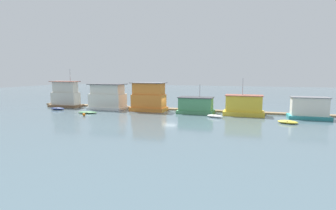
% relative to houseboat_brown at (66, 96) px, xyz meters
% --- Properties ---
extents(ground_plane, '(200.00, 200.00, 0.00)m').
position_rel_houseboat_brown_xyz_m(ground_plane, '(23.25, -0.55, -2.35)').
color(ground_plane, '#475B66').
extents(dock_walkway, '(59.60, 1.46, 0.30)m').
position_rel_houseboat_brown_xyz_m(dock_walkway, '(23.25, 2.33, -2.20)').
color(dock_walkway, '#846B4C').
rests_on(dock_walkway, ground_plane).
extents(houseboat_brown, '(6.72, 3.33, 7.97)m').
position_rel_houseboat_brown_xyz_m(houseboat_brown, '(0.00, 0.00, 0.00)').
color(houseboat_brown, brown).
rests_on(houseboat_brown, ground_plane).
extents(houseboat_white, '(7.26, 4.10, 4.99)m').
position_rel_houseboat_brown_xyz_m(houseboat_white, '(10.25, -0.30, -0.05)').
color(houseboat_white, white).
rests_on(houseboat_white, ground_plane).
extents(houseboat_orange, '(6.64, 3.66, 5.37)m').
position_rel_houseboat_brown_xyz_m(houseboat_orange, '(19.06, -0.38, 0.12)').
color(houseboat_orange, orange).
rests_on(houseboat_orange, ground_plane).
extents(houseboat_green, '(6.40, 3.79, 5.14)m').
position_rel_houseboat_brown_xyz_m(houseboat_green, '(28.15, -0.60, -0.97)').
color(houseboat_green, '#4C9360').
rests_on(houseboat_green, ground_plane).
extents(houseboat_yellow, '(6.68, 3.68, 6.28)m').
position_rel_houseboat_brown_xyz_m(houseboat_yellow, '(36.35, -0.42, -0.74)').
color(houseboat_yellow, gold).
rests_on(houseboat_yellow, ground_plane).
extents(houseboat_teal, '(6.06, 3.35, 3.43)m').
position_rel_houseboat_brown_xyz_m(houseboat_teal, '(46.19, -0.84, -0.75)').
color(houseboat_teal, teal).
rests_on(houseboat_teal, ground_plane).
extents(dinghy_navy, '(2.92, 1.46, 0.49)m').
position_rel_houseboat_brown_xyz_m(dinghy_navy, '(1.68, -4.55, -2.11)').
color(dinghy_navy, navy).
rests_on(dinghy_navy, ground_plane).
extents(dinghy_green, '(3.64, 1.85, 0.36)m').
position_rel_houseboat_brown_xyz_m(dinghy_green, '(9.86, -6.61, -2.18)').
color(dinghy_green, '#47844C').
rests_on(dinghy_green, ground_plane).
extents(dinghy_white, '(2.83, 1.77, 0.45)m').
position_rel_houseboat_brown_xyz_m(dinghy_white, '(31.99, -4.13, -2.13)').
color(dinghy_white, white).
rests_on(dinghy_white, ground_plane).
extents(dinghy_yellow, '(3.03, 2.19, 0.45)m').
position_rel_houseboat_brown_xyz_m(dinghy_yellow, '(42.57, -6.10, -2.13)').
color(dinghy_yellow, yellow).
rests_on(dinghy_yellow, ground_plane).
extents(mooring_post_far_left, '(0.30, 0.30, 1.65)m').
position_rel_houseboat_brown_xyz_m(mooring_post_far_left, '(36.65, 1.35, -1.53)').
color(mooring_post_far_left, '#846B4C').
rests_on(mooring_post_far_left, ground_plane).
extents(mooring_post_centre, '(0.31, 0.31, 1.79)m').
position_rel_houseboat_brown_xyz_m(mooring_post_centre, '(24.50, 1.35, -1.46)').
color(mooring_post_centre, '#846B4C').
rests_on(mooring_post_centre, ground_plane).
extents(buoy_orange, '(0.51, 0.51, 0.51)m').
position_rel_houseboat_brown_xyz_m(buoy_orange, '(10.99, -9.31, -2.10)').
color(buoy_orange, orange).
rests_on(buoy_orange, ground_plane).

